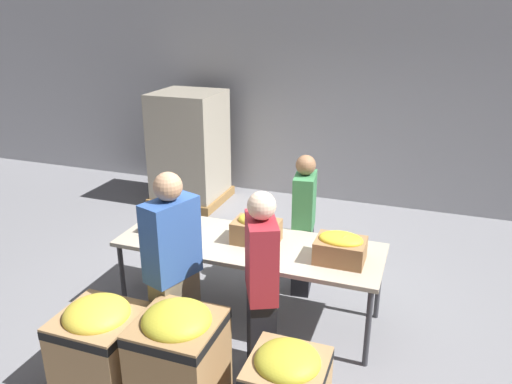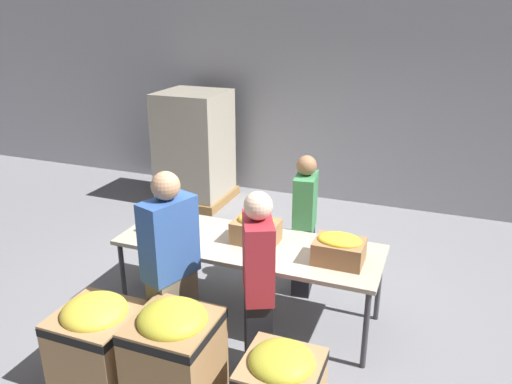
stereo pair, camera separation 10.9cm
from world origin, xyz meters
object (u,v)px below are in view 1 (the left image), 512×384
object	(u,v)px
donation_bin_1	(179,354)
volunteer_2	(173,272)
banana_box_2	(340,247)
pallet_stack_0	(190,149)
sorting_table	(249,248)
volunteer_1	(261,289)
donation_bin_0	(100,341)
banana_box_1	(256,228)
banana_box_0	(171,220)
volunteer_0	(304,226)

from	to	relation	value
donation_bin_1	volunteer_2	bearing A→B (deg)	120.36
banana_box_2	pallet_stack_0	size ratio (longest dim) A/B	0.25
sorting_table	volunteer_1	size ratio (longest dim) A/B	1.54
banana_box_2	pallet_stack_0	bearing A→B (deg)	136.54
sorting_table	donation_bin_0	xyz separation A→B (m)	(-0.78, -1.29, -0.34)
donation_bin_1	donation_bin_0	bearing A→B (deg)	180.00
sorting_table	pallet_stack_0	bearing A→B (deg)	126.66
sorting_table	banana_box_2	distance (m)	0.89
banana_box_1	banana_box_0	bearing A→B (deg)	-175.42
sorting_table	pallet_stack_0	size ratio (longest dim) A/B	1.47
banana_box_0	banana_box_2	bearing A→B (deg)	-1.29
banana_box_2	banana_box_1	bearing A→B (deg)	172.53
volunteer_0	pallet_stack_0	bearing A→B (deg)	-138.08
donation_bin_0	sorting_table	bearing A→B (deg)	58.73
banana_box_1	pallet_stack_0	size ratio (longest dim) A/B	0.25
pallet_stack_0	donation_bin_1	bearing A→B (deg)	-64.50
donation_bin_1	pallet_stack_0	size ratio (longest dim) A/B	0.50
banana_box_1	volunteer_0	size ratio (longest dim) A/B	0.29
banana_box_1	donation_bin_0	world-z (taller)	banana_box_1
volunteer_1	volunteer_2	size ratio (longest dim) A/B	0.95
banana_box_2	volunteer_0	world-z (taller)	volunteer_0
sorting_table	volunteer_2	size ratio (longest dim) A/B	1.47
volunteer_2	banana_box_2	bearing A→B (deg)	-39.34
banana_box_0	volunteer_0	size ratio (longest dim) A/B	0.28
volunteer_2	donation_bin_0	size ratio (longest dim) A/B	2.26
volunteer_0	donation_bin_0	size ratio (longest dim) A/B	2.01
donation_bin_1	pallet_stack_0	world-z (taller)	pallet_stack_0
sorting_table	banana_box_2	bearing A→B (deg)	-3.75
sorting_table	banana_box_1	bearing A→B (deg)	43.73
banana_box_2	volunteer_2	distance (m)	1.44
volunteer_0	volunteer_1	xyz separation A→B (m)	(0.02, -1.40, 0.06)
sorting_table	banana_box_2	size ratio (longest dim) A/B	5.83
volunteer_0	volunteer_1	size ratio (longest dim) A/B	0.93
pallet_stack_0	volunteer_2	bearing A→B (deg)	-65.21
volunteer_2	donation_bin_0	xyz separation A→B (m)	(-0.42, -0.48, -0.45)
donation_bin_0	pallet_stack_0	world-z (taller)	pallet_stack_0
volunteer_0	pallet_stack_0	size ratio (longest dim) A/B	0.88
sorting_table	banana_box_1	distance (m)	0.20
sorting_table	banana_box_0	bearing A→B (deg)	-178.65
volunteer_0	donation_bin_1	distance (m)	2.00
volunteer_0	donation_bin_0	bearing A→B (deg)	-38.36
banana_box_0	donation_bin_0	size ratio (longest dim) A/B	0.57
volunteer_2	banana_box_1	bearing A→B (deg)	-6.46
volunteer_1	donation_bin_1	xyz separation A→B (m)	(-0.47, -0.52, -0.35)
volunteer_2	pallet_stack_0	distance (m)	3.76
sorting_table	banana_box_0	distance (m)	0.83
banana_box_0	donation_bin_1	xyz separation A→B (m)	(0.73, -1.27, -0.46)
sorting_table	volunteer_2	bearing A→B (deg)	-113.83
banana_box_2	donation_bin_1	distance (m)	1.62
donation_bin_0	donation_bin_1	bearing A→B (deg)	0.00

